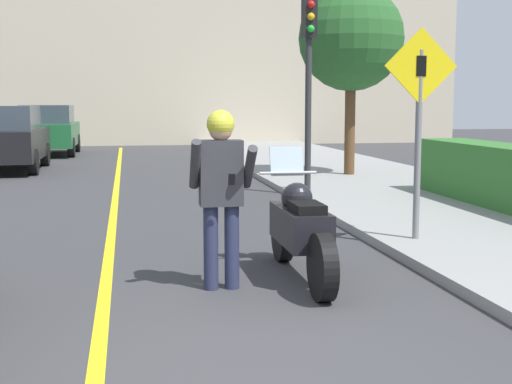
# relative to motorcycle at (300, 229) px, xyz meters

# --- Properties ---
(ground_plane) EXTENTS (80.00, 80.00, 0.00)m
(ground_plane) POSITION_rel_motorcycle_xyz_m (-1.32, -2.37, -0.50)
(ground_plane) COLOR #38383A
(road_center_line) EXTENTS (0.12, 36.00, 0.01)m
(road_center_line) POSITION_rel_motorcycle_xyz_m (-1.92, 3.63, -0.50)
(road_center_line) COLOR yellow
(road_center_line) RESTS_ON ground
(building_backdrop) EXTENTS (28.00, 1.20, 6.56)m
(building_backdrop) POSITION_rel_motorcycle_xyz_m (-1.32, 23.63, 2.78)
(building_backdrop) COLOR beige
(building_backdrop) RESTS_ON ground
(motorcycle) EXTENTS (0.62, 2.27, 1.29)m
(motorcycle) POSITION_rel_motorcycle_xyz_m (0.00, 0.00, 0.00)
(motorcycle) COLOR black
(motorcycle) RESTS_ON ground
(person_biker) EXTENTS (0.59, 0.47, 1.70)m
(person_biker) POSITION_rel_motorcycle_xyz_m (-0.83, -0.27, 0.53)
(person_biker) COLOR #282D4C
(person_biker) RESTS_ON ground
(crossing_sign) EXTENTS (0.91, 0.08, 2.53)m
(crossing_sign) POSITION_rel_motorcycle_xyz_m (1.76, 1.24, 1.14)
(crossing_sign) COLOR slate
(crossing_sign) RESTS_ON sidewalk_curb
(traffic_light) EXTENTS (0.26, 0.30, 3.60)m
(traffic_light) POSITION_rel_motorcycle_xyz_m (1.69, 6.27, 2.12)
(traffic_light) COLOR #2D2D30
(traffic_light) RESTS_ON sidewalk_curb
(street_tree) EXTENTS (2.39, 2.39, 4.30)m
(street_tree) POSITION_rel_motorcycle_xyz_m (3.38, 8.96, 2.69)
(street_tree) COLOR brown
(street_tree) RESTS_ON sidewalk_curb
(parked_car_black) EXTENTS (1.88, 4.20, 1.68)m
(parked_car_black) POSITION_rel_motorcycle_xyz_m (-4.78, 12.45, 0.35)
(parked_car_black) COLOR black
(parked_car_black) RESTS_ON ground
(parked_car_green) EXTENTS (1.88, 4.20, 1.68)m
(parked_car_green) POSITION_rel_motorcycle_xyz_m (-4.29, 18.17, 0.35)
(parked_car_green) COLOR black
(parked_car_green) RESTS_ON ground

